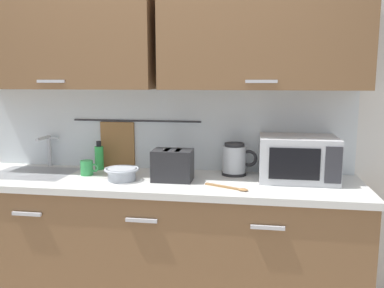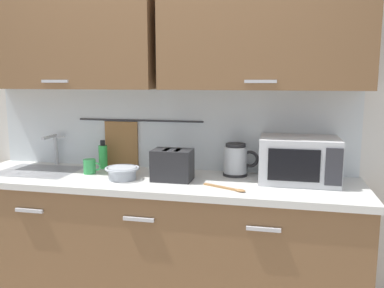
% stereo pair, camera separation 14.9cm
% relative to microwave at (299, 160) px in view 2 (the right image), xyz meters
% --- Properties ---
extents(counter_unit, '(2.53, 0.64, 0.90)m').
position_rel_microwave_xyz_m(counter_unit, '(-0.88, -0.11, -0.58)').
color(counter_unit, brown).
rests_on(counter_unit, ground).
extents(back_wall_assembly, '(3.70, 0.41, 2.50)m').
position_rel_microwave_xyz_m(back_wall_assembly, '(-0.87, 0.12, 0.49)').
color(back_wall_assembly, silver).
rests_on(back_wall_assembly, ground).
extents(sink_faucet, '(0.09, 0.17, 0.22)m').
position_rel_microwave_xyz_m(sink_faucet, '(-1.70, 0.12, 0.01)').
color(sink_faucet, '#B2B5BA').
rests_on(sink_faucet, counter_unit).
extents(microwave, '(0.46, 0.35, 0.27)m').
position_rel_microwave_xyz_m(microwave, '(0.00, 0.00, 0.00)').
color(microwave, silver).
rests_on(microwave, counter_unit).
extents(electric_kettle, '(0.23, 0.16, 0.21)m').
position_rel_microwave_xyz_m(electric_kettle, '(-0.39, 0.07, -0.03)').
color(electric_kettle, black).
rests_on(electric_kettle, counter_unit).
extents(dish_soap_bottle, '(0.06, 0.06, 0.20)m').
position_rel_microwave_xyz_m(dish_soap_bottle, '(-1.31, 0.09, -0.05)').
color(dish_soap_bottle, green).
rests_on(dish_soap_bottle, counter_unit).
extents(mug_near_sink, '(0.12, 0.08, 0.09)m').
position_rel_microwave_xyz_m(mug_near_sink, '(-1.33, -0.08, -0.09)').
color(mug_near_sink, green).
rests_on(mug_near_sink, counter_unit).
extents(mixing_bowl, '(0.21, 0.21, 0.08)m').
position_rel_microwave_xyz_m(mixing_bowl, '(-1.06, -0.18, -0.09)').
color(mixing_bowl, '#A5ADB7').
rests_on(mixing_bowl, counter_unit).
extents(toaster, '(0.26, 0.17, 0.19)m').
position_rel_microwave_xyz_m(toaster, '(-0.75, -0.13, -0.04)').
color(toaster, '#232326').
rests_on(toaster, counter_unit).
extents(wooden_spoon, '(0.26, 0.14, 0.01)m').
position_rel_microwave_xyz_m(wooden_spoon, '(-0.38, -0.27, -0.13)').
color(wooden_spoon, '#9E7042').
rests_on(wooden_spoon, counter_unit).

